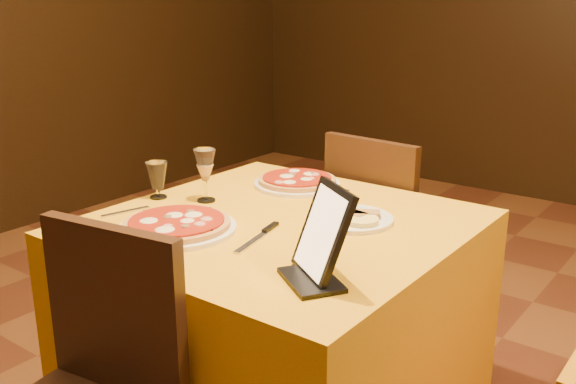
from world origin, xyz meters
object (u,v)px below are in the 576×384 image
Objects in this scene: chair_main_far at (392,237)px; water_glass at (157,180)px; wine_glass at (205,175)px; tablet at (323,232)px; pizza_near at (177,226)px; pizza_far at (297,182)px; main_table at (280,326)px.

water_glass is at bearing 64.53° from chair_main_far.
wine_glass is 0.73m from tablet.
tablet is at bearing -1.02° from pizza_near.
pizza_far is (0.00, 0.61, 0.00)m from pizza_near.
main_table is 8.46× the size of water_glass.
chair_main_far is 0.56m from pizza_far.
chair_main_far is at bearing 79.42° from pizza_near.
water_glass is (-0.16, -0.07, -0.03)m from wine_glass.
pizza_far is 1.33× the size of tablet.
tablet reaches higher than pizza_near.
wine_glass is at bearing -169.22° from tablet.
pizza_far is at bearing 163.85° from tablet.
pizza_near is 0.55m from tablet.
chair_main_far is 1.05m from water_glass.
chair_main_far is at bearing 66.93° from wine_glass.
pizza_near is at bearing -147.92° from tablet.
water_glass reaches higher than pizza_far.
wine_glass reaches higher than pizza_near.
main_table is 5.79× the size of wine_glass.
water_glass is 0.53× the size of tablet.
wine_glass is (-0.14, 0.27, 0.08)m from pizza_near.
chair_main_far is at bearing 90.00° from main_table.
tablet is (0.68, -0.28, 0.03)m from wine_glass.
chair_main_far is at bearing 141.28° from tablet.
pizza_near reaches higher than main_table.
main_table is at bearing -61.82° from pizza_far.
wine_glass is at bearing -112.05° from pizza_far.
wine_glass is (-0.14, -0.35, 0.08)m from pizza_far.
chair_main_far reaches higher than main_table.
wine_glass is at bearing 71.58° from chair_main_far.
water_glass is at bearing 146.98° from pizza_near.
main_table is 3.03× the size of pizza_near.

